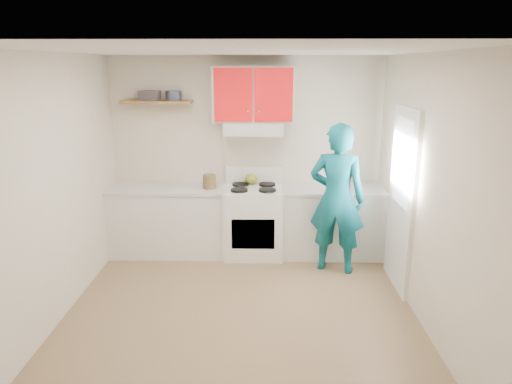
{
  "coord_description": "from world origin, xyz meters",
  "views": [
    {
      "loc": [
        0.23,
        -4.29,
        2.48
      ],
      "look_at": [
        0.15,
        0.55,
        1.15
      ],
      "focal_mm": 32.56,
      "sensor_mm": 36.0,
      "label": 1
    }
  ],
  "objects_px": {
    "stove": "(254,222)",
    "tin": "(174,96)",
    "person": "(337,199)",
    "kettle": "(251,179)",
    "crock": "(209,182)"
  },
  "relations": [
    {
      "from": "stove",
      "to": "tin",
      "type": "bearing_deg",
      "value": 170.04
    },
    {
      "from": "tin",
      "to": "person",
      "type": "relative_size",
      "value": 0.11
    },
    {
      "from": "kettle",
      "to": "crock",
      "type": "relative_size",
      "value": 0.86
    },
    {
      "from": "tin",
      "to": "crock",
      "type": "xyz_separation_m",
      "value": [
        0.45,
        -0.2,
        -1.1
      ]
    },
    {
      "from": "stove",
      "to": "tin",
      "type": "relative_size",
      "value": 4.5
    },
    {
      "from": "kettle",
      "to": "crock",
      "type": "xyz_separation_m",
      "value": [
        -0.54,
        -0.24,
        0.01
      ]
    },
    {
      "from": "kettle",
      "to": "person",
      "type": "distance_m",
      "value": 1.27
    },
    {
      "from": "person",
      "to": "crock",
      "type": "bearing_deg",
      "value": 1.12
    },
    {
      "from": "kettle",
      "to": "person",
      "type": "height_order",
      "value": "person"
    },
    {
      "from": "tin",
      "to": "crock",
      "type": "distance_m",
      "value": 1.21
    },
    {
      "from": "kettle",
      "to": "person",
      "type": "relative_size",
      "value": 0.1
    },
    {
      "from": "tin",
      "to": "kettle",
      "type": "distance_m",
      "value": 1.49
    },
    {
      "from": "tin",
      "to": "crock",
      "type": "relative_size",
      "value": 1.01
    },
    {
      "from": "tin",
      "to": "kettle",
      "type": "relative_size",
      "value": 1.17
    },
    {
      "from": "tin",
      "to": "person",
      "type": "height_order",
      "value": "tin"
    }
  ]
}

